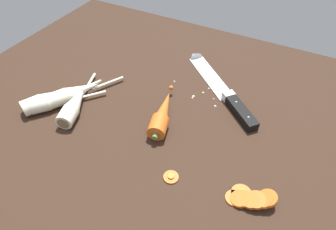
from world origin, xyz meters
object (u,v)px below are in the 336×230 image
parsnip_mid_right (50,99)px  carrot_slice_stack (251,199)px  parsnip_front (56,101)px  parsnip_mid_left (75,93)px  parsnip_back (75,104)px  chefs_knife (218,84)px  whole_carrot (162,114)px  carrot_slice_stray_near (171,177)px  carrot_slice_stray_mid (242,193)px

parsnip_mid_right → carrot_slice_stack: size_ratio=2.16×
parsnip_front → parsnip_mid_left: (1.98, 4.58, -0.00)cm
parsnip_back → chefs_knife: bearing=42.3°
whole_carrot → parsnip_mid_left: whole_carrot is taller
parsnip_back → carrot_slice_stray_near: parsnip_back is taller
carrot_slice_stray_near → carrot_slice_stray_mid: size_ratio=0.78×
chefs_knife → carrot_slice_stray_mid: chefs_knife is taller
parsnip_mid_right → carrot_slice_stack: parsnip_mid_right is taller
parsnip_front → parsnip_mid_right: bearing=-177.2°
parsnip_back → carrot_slice_stack: bearing=-5.2°
whole_carrot → carrot_slice_stray_mid: (22.80, -10.25, -1.74)cm
carrot_slice_stack → parsnip_back: bearing=174.8°
parsnip_front → parsnip_mid_left: bearing=66.6°
whole_carrot → parsnip_mid_left: bearing=-171.5°
whole_carrot → parsnip_front: bearing=-162.5°
chefs_knife → whole_carrot: bearing=-111.2°
whole_carrot → parsnip_front: 26.93cm
chefs_knife → whole_carrot: whole_carrot is taller
parsnip_front → carrot_slice_stray_near: parsnip_front is taller
parsnip_front → whole_carrot: bearing=17.5°
chefs_knife → carrot_slice_stray_mid: size_ratio=7.02×
parsnip_mid_right → carrot_slice_stray_near: 37.22cm
whole_carrot → carrot_slice_stray_mid: bearing=-24.2°
parsnip_mid_right → whole_carrot: bearing=16.5°
whole_carrot → parsnip_mid_right: (-27.68, -8.20, -0.12)cm
whole_carrot → chefs_knife: bearing=68.8°
parsnip_mid_left → parsnip_back: same height
parsnip_mid_left → carrot_slice_stray_mid: 47.01cm
parsnip_front → carrot_slice_stray_near: size_ratio=4.97×
whole_carrot → parsnip_back: whole_carrot is taller
carrot_slice_stack → whole_carrot: bearing=155.9°
parsnip_front → parsnip_back: (4.94, 1.11, -0.00)cm
chefs_knife → parsnip_mid_right: size_ratio=1.43×
whole_carrot → carrot_slice_stack: whole_carrot is taller
parsnip_front → carrot_slice_stack: bearing=-3.4°
chefs_knife → parsnip_mid_right: (-34.82, -26.56, 1.33)cm
parsnip_back → carrot_slice_stray_mid: size_ratio=5.00×
carrot_slice_stray_mid → whole_carrot: bearing=155.8°
parsnip_front → parsnip_back: size_ratio=0.77×
whole_carrot → carrot_slice_stray_near: size_ratio=5.70×
parsnip_mid_left → carrot_slice_stack: bearing=-8.9°
chefs_knife → carrot_slice_stray_mid: bearing=-61.3°
carrot_slice_stray_near → parsnip_mid_right: bearing=172.1°
parsnip_front → carrot_slice_stray_mid: parsnip_front is taller
whole_carrot → carrot_slice_stray_mid: whole_carrot is taller
chefs_knife → whole_carrot: (-7.14, -18.36, 1.45)cm
parsnip_mid_right → parsnip_back: size_ratio=0.98×
parsnip_mid_left → carrot_slice_stray_near: 34.32cm
chefs_knife → carrot_slice_stack: size_ratio=3.08×
parsnip_front → parsnip_mid_left: size_ratio=0.82×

